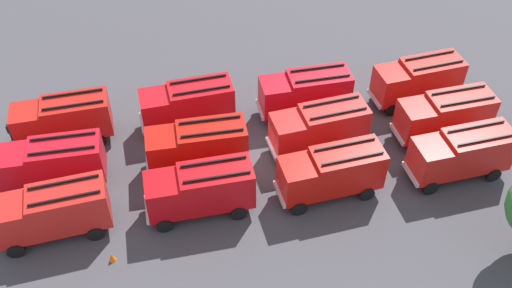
{
  "coord_description": "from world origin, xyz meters",
  "views": [
    {
      "loc": [
        5.3,
        29.13,
        30.06
      ],
      "look_at": [
        0.0,
        0.0,
        1.4
      ],
      "focal_mm": 39.84,
      "sensor_mm": 36.0,
      "label": 1
    }
  ],
  "objects_px": {
    "fire_truck_2": "(188,104)",
    "fire_truck_9": "(332,172)",
    "fire_truck_1": "(306,92)",
    "firefighter_0": "(469,102)",
    "fire_truck_4": "(445,115)",
    "traffic_cone_0": "(112,257)",
    "fire_truck_7": "(52,163)",
    "fire_truck_10": "(201,189)",
    "fire_truck_3": "(63,119)",
    "fire_truck_0": "(418,79)",
    "fire_truck_8": "(462,153)",
    "fire_truck_5": "(319,127)",
    "firefighter_1": "(10,132)",
    "fire_truck_11": "(53,211)",
    "fire_truck_6": "(198,145)"
  },
  "relations": [
    {
      "from": "fire_truck_3",
      "to": "fire_truck_1",
      "type": "bearing_deg",
      "value": 176.35
    },
    {
      "from": "fire_truck_8",
      "to": "traffic_cone_0",
      "type": "bearing_deg",
      "value": 3.02
    },
    {
      "from": "fire_truck_3",
      "to": "fire_truck_6",
      "type": "height_order",
      "value": "same"
    },
    {
      "from": "fire_truck_10",
      "to": "firefighter_0",
      "type": "bearing_deg",
      "value": -165.69
    },
    {
      "from": "fire_truck_11",
      "to": "fire_truck_10",
      "type": "bearing_deg",
      "value": 175.49
    },
    {
      "from": "fire_truck_1",
      "to": "firefighter_0",
      "type": "bearing_deg",
      "value": 168.92
    },
    {
      "from": "firefighter_0",
      "to": "traffic_cone_0",
      "type": "bearing_deg",
      "value": 32.99
    },
    {
      "from": "fire_truck_0",
      "to": "firefighter_0",
      "type": "xyz_separation_m",
      "value": [
        -3.68,
        2.11,
        -1.17
      ]
    },
    {
      "from": "fire_truck_9",
      "to": "firefighter_0",
      "type": "relative_size",
      "value": 4.22
    },
    {
      "from": "fire_truck_2",
      "to": "fire_truck_8",
      "type": "bearing_deg",
      "value": 150.28
    },
    {
      "from": "fire_truck_4",
      "to": "fire_truck_9",
      "type": "distance_m",
      "value": 10.77
    },
    {
      "from": "fire_truck_6",
      "to": "fire_truck_11",
      "type": "xyz_separation_m",
      "value": [
        9.61,
        4.28,
        0.0
      ]
    },
    {
      "from": "fire_truck_7",
      "to": "traffic_cone_0",
      "type": "bearing_deg",
      "value": 117.42
    },
    {
      "from": "fire_truck_2",
      "to": "firefighter_0",
      "type": "height_order",
      "value": "fire_truck_2"
    },
    {
      "from": "fire_truck_10",
      "to": "fire_truck_1",
      "type": "bearing_deg",
      "value": -138.78
    },
    {
      "from": "fire_truck_5",
      "to": "fire_truck_7",
      "type": "distance_m",
      "value": 18.95
    },
    {
      "from": "fire_truck_5",
      "to": "traffic_cone_0",
      "type": "bearing_deg",
      "value": 20.05
    },
    {
      "from": "fire_truck_2",
      "to": "fire_truck_9",
      "type": "height_order",
      "value": "same"
    },
    {
      "from": "fire_truck_10",
      "to": "fire_truck_11",
      "type": "distance_m",
      "value": 9.38
    },
    {
      "from": "fire_truck_6",
      "to": "fire_truck_9",
      "type": "height_order",
      "value": "same"
    },
    {
      "from": "fire_truck_3",
      "to": "fire_truck_4",
      "type": "height_order",
      "value": "same"
    },
    {
      "from": "fire_truck_8",
      "to": "fire_truck_10",
      "type": "distance_m",
      "value": 18.27
    },
    {
      "from": "firefighter_1",
      "to": "fire_truck_0",
      "type": "bearing_deg",
      "value": 113.64
    },
    {
      "from": "fire_truck_3",
      "to": "fire_truck_9",
      "type": "relative_size",
      "value": 0.99
    },
    {
      "from": "fire_truck_0",
      "to": "fire_truck_1",
      "type": "distance_m",
      "value": 9.28
    },
    {
      "from": "fire_truck_5",
      "to": "fire_truck_9",
      "type": "bearing_deg",
      "value": 79.57
    },
    {
      "from": "fire_truck_2",
      "to": "fire_truck_11",
      "type": "height_order",
      "value": "same"
    },
    {
      "from": "fire_truck_0",
      "to": "firefighter_1",
      "type": "xyz_separation_m",
      "value": [
        31.95,
        -0.9,
        -1.24
      ]
    },
    {
      "from": "fire_truck_3",
      "to": "fire_truck_10",
      "type": "relative_size",
      "value": 1.01
    },
    {
      "from": "traffic_cone_0",
      "to": "fire_truck_10",
      "type": "bearing_deg",
      "value": -153.33
    },
    {
      "from": "fire_truck_10",
      "to": "traffic_cone_0",
      "type": "relative_size",
      "value": 11.25
    },
    {
      "from": "fire_truck_3",
      "to": "fire_truck_8",
      "type": "bearing_deg",
      "value": 159.33
    },
    {
      "from": "fire_truck_6",
      "to": "fire_truck_7",
      "type": "height_order",
      "value": "same"
    },
    {
      "from": "fire_truck_5",
      "to": "firefighter_1",
      "type": "height_order",
      "value": "fire_truck_5"
    },
    {
      "from": "fire_truck_2",
      "to": "firefighter_0",
      "type": "xyz_separation_m",
      "value": [
        -22.16,
        2.35,
        -1.17
      ]
    },
    {
      "from": "fire_truck_1",
      "to": "firefighter_0",
      "type": "relative_size",
      "value": 4.15
    },
    {
      "from": "fire_truck_0",
      "to": "fire_truck_9",
      "type": "bearing_deg",
      "value": 35.69
    },
    {
      "from": "fire_truck_9",
      "to": "fire_truck_4",
      "type": "bearing_deg",
      "value": -162.68
    },
    {
      "from": "fire_truck_1",
      "to": "fire_truck_8",
      "type": "bearing_deg",
      "value": 135.22
    },
    {
      "from": "fire_truck_1",
      "to": "firefighter_1",
      "type": "bearing_deg",
      "value": -3.71
    },
    {
      "from": "fire_truck_11",
      "to": "firefighter_0",
      "type": "distance_m",
      "value": 32.22
    },
    {
      "from": "fire_truck_1",
      "to": "fire_truck_5",
      "type": "relative_size",
      "value": 0.98
    },
    {
      "from": "fire_truck_4",
      "to": "traffic_cone_0",
      "type": "height_order",
      "value": "fire_truck_4"
    },
    {
      "from": "fire_truck_1",
      "to": "fire_truck_0",
      "type": "bearing_deg",
      "value": 178.06
    },
    {
      "from": "fire_truck_11",
      "to": "firefighter_0",
      "type": "relative_size",
      "value": 4.23
    },
    {
      "from": "fire_truck_3",
      "to": "firefighter_1",
      "type": "bearing_deg",
      "value": -12.63
    },
    {
      "from": "fire_truck_4",
      "to": "fire_truck_11",
      "type": "bearing_deg",
      "value": 4.96
    },
    {
      "from": "fire_truck_10",
      "to": "firefighter_1",
      "type": "relative_size",
      "value": 4.42
    },
    {
      "from": "traffic_cone_0",
      "to": "fire_truck_7",
      "type": "bearing_deg",
      "value": -62.85
    },
    {
      "from": "fire_truck_0",
      "to": "fire_truck_2",
      "type": "height_order",
      "value": "same"
    }
  ]
}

